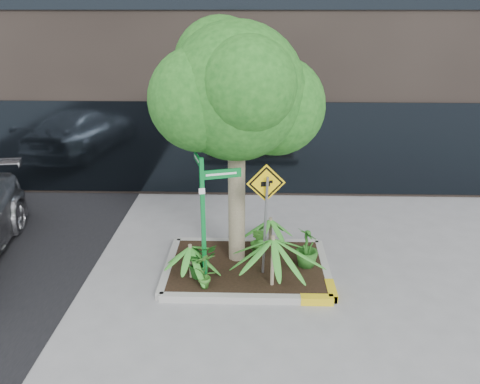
{
  "coord_description": "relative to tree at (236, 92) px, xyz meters",
  "views": [
    {
      "loc": [
        0.3,
        -8.05,
        5.06
      ],
      "look_at": [
        0.06,
        0.2,
        1.79
      ],
      "focal_mm": 35.0,
      "sensor_mm": 36.0,
      "label": 1
    }
  ],
  "objects": [
    {
      "name": "street_sign_post",
      "position": [
        -0.55,
        -0.85,
        -1.99
      ],
      "size": [
        0.91,
        0.75,
        2.62
      ],
      "rotation": [
        0.0,
        0.0,
        0.29
      ],
      "color": "#0B7E30",
      "rests_on": "ground"
    },
    {
      "name": "planter",
      "position": [
        0.25,
        -0.34,
        -3.51
      ],
      "size": [
        3.35,
        2.36,
        0.15
      ],
      "color": "#9E9E99",
      "rests_on": "ground"
    },
    {
      "name": "cattle_sign",
      "position": [
        0.56,
        -0.78,
        -1.89
      ],
      "size": [
        0.71,
        0.35,
        2.31
      ],
      "rotation": [
        0.0,
        0.0,
        0.15
      ],
      "color": "slate",
      "rests_on": "ground"
    },
    {
      "name": "tree",
      "position": [
        0.0,
        0.0,
        0.0
      ],
      "size": [
        3.29,
        2.92,
        4.94
      ],
      "color": "gray",
      "rests_on": "ground"
    },
    {
      "name": "shrub_b",
      "position": [
        1.43,
        -0.31,
        -3.04
      ],
      "size": [
        0.63,
        0.63,
        0.83
      ],
      "primitive_type": "imported",
      "rotation": [
        0.0,
        0.0,
        2.1
      ],
      "color": "#245F1C",
      "rests_on": "planter"
    },
    {
      "name": "shrub_a",
      "position": [
        -0.69,
        -0.77,
        -3.1
      ],
      "size": [
        0.88,
        0.88,
        0.71
      ],
      "primitive_type": "imported",
      "rotation": [
        0.0,
        0.0,
        0.59
      ],
      "color": "#1C5A19",
      "rests_on": "planter"
    },
    {
      "name": "palm_back",
      "position": [
        0.72,
        0.54,
        -2.83
      ],
      "size": [
        0.76,
        0.76,
        0.84
      ],
      "color": "gray",
      "rests_on": "ground"
    },
    {
      "name": "palm_left",
      "position": [
        -0.86,
        -0.81,
        -2.8
      ],
      "size": [
        0.8,
        0.8,
        0.88
      ],
      "color": "gray",
      "rests_on": "ground"
    },
    {
      "name": "palm_front",
      "position": [
        0.71,
        -1.03,
        -2.49
      ],
      "size": [
        1.16,
        1.16,
        1.29
      ],
      "color": "gray",
      "rests_on": "ground"
    },
    {
      "name": "ground",
      "position": [
        0.02,
        -0.62,
        -3.61
      ],
      "size": [
        80.0,
        80.0,
        0.0
      ],
      "primitive_type": "plane",
      "color": "gray",
      "rests_on": "ground"
    },
    {
      "name": "shrub_c",
      "position": [
        -0.55,
        -1.17,
        -3.08
      ],
      "size": [
        0.53,
        0.53,
        0.75
      ],
      "primitive_type": "imported",
      "rotation": [
        0.0,
        0.0,
        3.58
      ],
      "color": "#337223",
      "rests_on": "planter"
    },
    {
      "name": "shrub_d",
      "position": [
        0.46,
        0.06,
        -3.12
      ],
      "size": [
        0.52,
        0.52,
        0.67
      ],
      "primitive_type": "imported",
      "rotation": [
        0.0,
        0.0,
        5.6
      ],
      "color": "#2A651D",
      "rests_on": "planter"
    }
  ]
}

